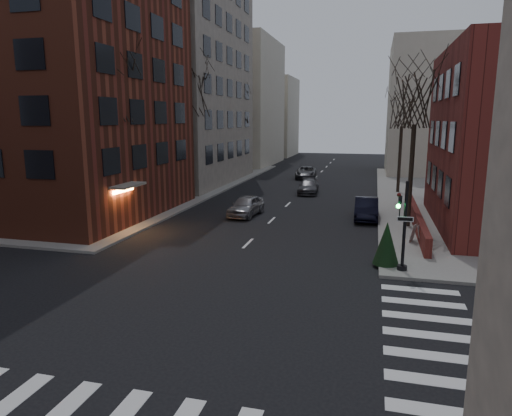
{
  "coord_description": "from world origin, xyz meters",
  "views": [
    {
      "loc": [
        6.56,
        -11.52,
        6.82
      ],
      "look_at": [
        0.43,
        12.13,
        2.0
      ],
      "focal_mm": 32.0,
      "sensor_mm": 36.0,
      "label": 1
    }
  ],
  "objects_px": {
    "tree_left_b": "(192,93)",
    "streetlamp_far": "(249,140)",
    "streetlamp_near": "(182,152)",
    "tree_right_a": "(416,98)",
    "evergreen_shrub": "(387,243)",
    "car_lane_gray": "(308,187)",
    "tree_right_b": "(403,109)",
    "parked_sedan": "(366,209)",
    "traffic_signal": "(403,232)",
    "sandwich_board": "(417,233)",
    "tree_left_c": "(239,107)",
    "tree_left_a": "(117,91)",
    "car_lane_far": "(306,172)",
    "car_lane_silver": "(246,206)"
  },
  "relations": [
    {
      "from": "evergreen_shrub",
      "to": "tree_right_b",
      "type": "bearing_deg",
      "value": 86.15
    },
    {
      "from": "sandwich_board",
      "to": "car_lane_gray",
      "type": "bearing_deg",
      "value": 140.61
    },
    {
      "from": "tree_left_c",
      "to": "car_lane_silver",
      "type": "bearing_deg",
      "value": -72.27
    },
    {
      "from": "car_lane_gray",
      "to": "car_lane_far",
      "type": "xyz_separation_m",
      "value": [
        -1.8,
        10.72,
        0.05
      ]
    },
    {
      "from": "tree_left_c",
      "to": "streetlamp_near",
      "type": "xyz_separation_m",
      "value": [
        0.6,
        -18.0,
        -3.79
      ]
    },
    {
      "from": "tree_right_a",
      "to": "evergreen_shrub",
      "type": "height_order",
      "value": "tree_right_a"
    },
    {
      "from": "car_lane_silver",
      "to": "evergreen_shrub",
      "type": "relative_size",
      "value": 2.08
    },
    {
      "from": "tree_left_b",
      "to": "sandwich_board",
      "type": "bearing_deg",
      "value": -33.8
    },
    {
      "from": "traffic_signal",
      "to": "car_lane_gray",
      "type": "relative_size",
      "value": 0.93
    },
    {
      "from": "streetlamp_far",
      "to": "sandwich_board",
      "type": "height_order",
      "value": "streetlamp_far"
    },
    {
      "from": "tree_right_a",
      "to": "sandwich_board",
      "type": "xyz_separation_m",
      "value": [
        0.21,
        -3.92,
        -7.38
      ]
    },
    {
      "from": "car_lane_far",
      "to": "streetlamp_far",
      "type": "bearing_deg",
      "value": 163.64
    },
    {
      "from": "streetlamp_near",
      "to": "evergreen_shrub",
      "type": "height_order",
      "value": "streetlamp_near"
    },
    {
      "from": "tree_right_b",
      "to": "traffic_signal",
      "type": "bearing_deg",
      "value": -92.15
    },
    {
      "from": "streetlamp_near",
      "to": "car_lane_silver",
      "type": "relative_size",
      "value": 1.51
    },
    {
      "from": "tree_left_b",
      "to": "car_lane_far",
      "type": "relative_size",
      "value": 2.21
    },
    {
      "from": "streetlamp_far",
      "to": "car_lane_gray",
      "type": "distance_m",
      "value": 15.52
    },
    {
      "from": "car_lane_gray",
      "to": "car_lane_far",
      "type": "relative_size",
      "value": 0.88
    },
    {
      "from": "tree_left_a",
      "to": "tree_right_b",
      "type": "height_order",
      "value": "tree_left_a"
    },
    {
      "from": "tree_left_a",
      "to": "evergreen_shrub",
      "type": "xyz_separation_m",
      "value": [
        16.1,
        -4.31,
        -7.32
      ]
    },
    {
      "from": "tree_left_c",
      "to": "car_lane_far",
      "type": "xyz_separation_m",
      "value": [
        7.8,
        0.61,
        -7.35
      ]
    },
    {
      "from": "tree_left_a",
      "to": "evergreen_shrub",
      "type": "height_order",
      "value": "tree_left_a"
    },
    {
      "from": "sandwich_board",
      "to": "tree_left_c",
      "type": "bearing_deg",
      "value": 147.65
    },
    {
      "from": "sandwich_board",
      "to": "evergreen_shrub",
      "type": "xyz_separation_m",
      "value": [
        -1.71,
        -4.39,
        0.51
      ]
    },
    {
      "from": "traffic_signal",
      "to": "streetlamp_near",
      "type": "relative_size",
      "value": 0.64
    },
    {
      "from": "tree_right_a",
      "to": "streetlamp_near",
      "type": "distance_m",
      "value": 17.87
    },
    {
      "from": "parked_sedan",
      "to": "car_lane_gray",
      "type": "height_order",
      "value": "parked_sedan"
    },
    {
      "from": "traffic_signal",
      "to": "tree_left_b",
      "type": "relative_size",
      "value": 0.37
    },
    {
      "from": "traffic_signal",
      "to": "streetlamp_near",
      "type": "bearing_deg",
      "value": 141.13
    },
    {
      "from": "traffic_signal",
      "to": "evergreen_shrub",
      "type": "relative_size",
      "value": 1.99
    },
    {
      "from": "car_lane_gray",
      "to": "evergreen_shrub",
      "type": "bearing_deg",
      "value": -75.68
    },
    {
      "from": "tree_right_b",
      "to": "car_lane_gray",
      "type": "xyz_separation_m",
      "value": [
        -8.0,
        -2.11,
        -6.96
      ]
    },
    {
      "from": "traffic_signal",
      "to": "tree_left_b",
      "type": "bearing_deg",
      "value": 134.54
    },
    {
      "from": "car_lane_far",
      "to": "traffic_signal",
      "type": "bearing_deg",
      "value": -79.66
    },
    {
      "from": "tree_left_b",
      "to": "streetlamp_far",
      "type": "relative_size",
      "value": 1.72
    },
    {
      "from": "streetlamp_near",
      "to": "streetlamp_far",
      "type": "bearing_deg",
      "value": 90.0
    },
    {
      "from": "streetlamp_far",
      "to": "car_lane_gray",
      "type": "relative_size",
      "value": 1.45
    },
    {
      "from": "streetlamp_near",
      "to": "sandwich_board",
      "type": "xyz_separation_m",
      "value": [
        17.21,
        -7.92,
        -3.59
      ]
    },
    {
      "from": "tree_right_b",
      "to": "streetlamp_near",
      "type": "distance_m",
      "value": 20.01
    },
    {
      "from": "car_lane_silver",
      "to": "evergreen_shrub",
      "type": "bearing_deg",
      "value": -39.98
    },
    {
      "from": "traffic_signal",
      "to": "car_lane_gray",
      "type": "height_order",
      "value": "traffic_signal"
    },
    {
      "from": "traffic_signal",
      "to": "tree_left_c",
      "type": "distance_m",
      "value": 35.76
    },
    {
      "from": "tree_left_c",
      "to": "evergreen_shrub",
      "type": "bearing_deg",
      "value": -62.03
    },
    {
      "from": "tree_left_a",
      "to": "streetlamp_far",
      "type": "relative_size",
      "value": 1.63
    },
    {
      "from": "tree_left_b",
      "to": "parked_sedan",
      "type": "distance_m",
      "value": 18.11
    },
    {
      "from": "streetlamp_near",
      "to": "car_lane_silver",
      "type": "xyz_separation_m",
      "value": [
        6.09,
        -2.91,
        -3.53
      ]
    },
    {
      "from": "traffic_signal",
      "to": "sandwich_board",
      "type": "height_order",
      "value": "traffic_signal"
    },
    {
      "from": "tree_right_b",
      "to": "parked_sedan",
      "type": "bearing_deg",
      "value": -102.23
    },
    {
      "from": "tree_left_c",
      "to": "streetlamp_far",
      "type": "relative_size",
      "value": 1.55
    },
    {
      "from": "tree_right_b",
      "to": "car_lane_far",
      "type": "relative_size",
      "value": 1.88
    }
  ]
}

